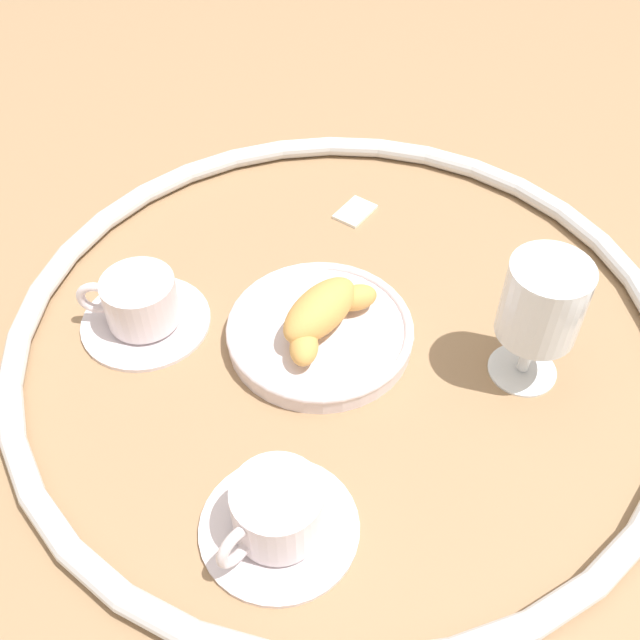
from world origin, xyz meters
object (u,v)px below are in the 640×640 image
object	(u,v)px
pastry_plate	(320,331)
juice_glass_left	(542,306)
sugar_packet	(355,210)
croissant_large	(323,313)
coffee_cup_near	(141,306)
coffee_cup_far	(277,515)

from	to	relation	value
pastry_plate	juice_glass_left	size ratio (longest dim) A/B	1.37
pastry_plate	sugar_packet	world-z (taller)	pastry_plate
croissant_large	coffee_cup_near	bearing A→B (deg)	-65.65
coffee_cup_near	sugar_packet	xyz separation A→B (m)	(-0.28, 0.10, -0.02)
coffee_cup_far	pastry_plate	bearing A→B (deg)	-157.32
pastry_plate	sugar_packet	xyz separation A→B (m)	(-0.20, -0.07, -0.01)
pastry_plate	coffee_cup_near	size ratio (longest dim) A/B	1.41
croissant_large	sugar_packet	world-z (taller)	croissant_large
croissant_large	sugar_packet	bearing A→B (deg)	-158.95
juice_glass_left	sugar_packet	bearing A→B (deg)	-115.36
coffee_cup_near	croissant_large	bearing A→B (deg)	114.35
coffee_cup_far	croissant_large	bearing A→B (deg)	-158.06
coffee_cup_far	coffee_cup_near	bearing A→B (deg)	-115.64
pastry_plate	coffee_cup_far	xyz separation A→B (m)	(0.20, 0.08, 0.01)
coffee_cup_near	coffee_cup_far	size ratio (longest dim) A/B	1.00
coffee_cup_near	sugar_packet	distance (m)	0.29
croissant_large	coffee_cup_near	distance (m)	0.19
coffee_cup_near	coffee_cup_far	xyz separation A→B (m)	(0.12, 0.25, 0.00)
coffee_cup_far	juice_glass_left	world-z (taller)	juice_glass_left
croissant_large	coffee_cup_near	xyz separation A→B (m)	(0.08, -0.17, -0.02)
pastry_plate	coffee_cup_far	bearing A→B (deg)	22.68
pastry_plate	croissant_large	size ratio (longest dim) A/B	1.41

